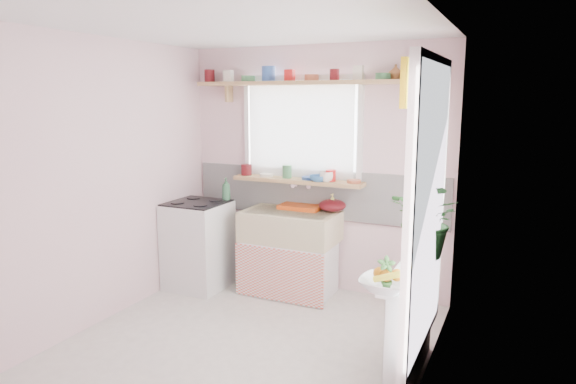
% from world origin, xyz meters
% --- Properties ---
extents(room, '(3.20, 3.20, 3.20)m').
position_xyz_m(room, '(0.66, 0.86, 1.37)').
color(room, silver).
rests_on(room, ground).
extents(sink_unit, '(0.95, 0.65, 1.11)m').
position_xyz_m(sink_unit, '(-0.15, 1.29, 0.43)').
color(sink_unit, white).
rests_on(sink_unit, ground).
extents(cooker, '(0.58, 0.58, 0.93)m').
position_xyz_m(cooker, '(-1.10, 1.05, 0.46)').
color(cooker, white).
rests_on(cooker, ground).
extents(radiator_ledge, '(0.22, 0.95, 0.78)m').
position_xyz_m(radiator_ledge, '(1.30, 0.20, 0.40)').
color(radiator_ledge, white).
rests_on(radiator_ledge, ground).
extents(windowsill, '(1.40, 0.22, 0.04)m').
position_xyz_m(windowsill, '(-0.15, 1.48, 1.14)').
color(windowsill, tan).
rests_on(windowsill, room).
extents(pine_shelf, '(2.52, 0.24, 0.04)m').
position_xyz_m(pine_shelf, '(0.00, 1.47, 2.12)').
color(pine_shelf, tan).
rests_on(pine_shelf, room).
extents(shelf_crockery, '(2.47, 0.11, 0.12)m').
position_xyz_m(shelf_crockery, '(-0.00, 1.47, 2.20)').
color(shelf_crockery, '#590F14').
rests_on(shelf_crockery, pine_shelf).
extents(sill_crockery, '(1.35, 0.11, 0.12)m').
position_xyz_m(sill_crockery, '(-0.20, 1.48, 1.21)').
color(sill_crockery, '#590F14').
rests_on(sill_crockery, windowsill).
extents(dish_tray, '(0.43, 0.33, 0.04)m').
position_xyz_m(dish_tray, '(-0.11, 1.50, 0.87)').
color(dish_tray, '#C94711').
rests_on(dish_tray, sink_unit).
extents(colander, '(0.31, 0.31, 0.12)m').
position_xyz_m(colander, '(0.22, 1.50, 0.91)').
color(colander, '#500D13').
rests_on(colander, sink_unit).
extents(jade_plant, '(0.67, 0.63, 0.60)m').
position_xyz_m(jade_plant, '(1.33, 0.60, 1.07)').
color(jade_plant, '#255923').
rests_on(jade_plant, radiator_ledge).
extents(fruit_bowl, '(0.34, 0.34, 0.08)m').
position_xyz_m(fruit_bowl, '(1.21, -0.20, 0.82)').
color(fruit_bowl, silver).
rests_on(fruit_bowl, radiator_ledge).
extents(herb_pot, '(0.14, 0.12, 0.22)m').
position_xyz_m(herb_pot, '(1.21, -0.20, 0.89)').
color(herb_pot, '#2D5F26').
rests_on(herb_pot, radiator_ledge).
extents(soap_bottle_sink, '(0.09, 0.09, 0.18)m').
position_xyz_m(soap_bottle_sink, '(0.22, 1.50, 0.94)').
color(soap_bottle_sink, '#F0E26A').
rests_on(soap_bottle_sink, sink_unit).
extents(sill_cup, '(0.14, 0.14, 0.10)m').
position_xyz_m(sill_cup, '(0.19, 1.42, 1.21)').
color(sill_cup, white).
rests_on(sill_cup, windowsill).
extents(sill_bowl, '(0.20, 0.20, 0.06)m').
position_xyz_m(sill_bowl, '(0.10, 1.42, 1.19)').
color(sill_bowl, teal).
rests_on(sill_bowl, windowsill).
extents(shelf_vase, '(0.14, 0.14, 0.14)m').
position_xyz_m(shelf_vase, '(0.81, 1.53, 2.21)').
color(shelf_vase, '#9A5C2F').
rests_on(shelf_vase, pine_shelf).
extents(cooker_bottle, '(0.12, 0.12, 0.24)m').
position_xyz_m(cooker_bottle, '(-0.88, 1.27, 1.03)').
color(cooker_bottle, '#38704A').
rests_on(cooker_bottle, cooker).
extents(fruit, '(0.20, 0.14, 0.10)m').
position_xyz_m(fruit, '(1.22, -0.19, 0.88)').
color(fruit, orange).
rests_on(fruit, fruit_bowl).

